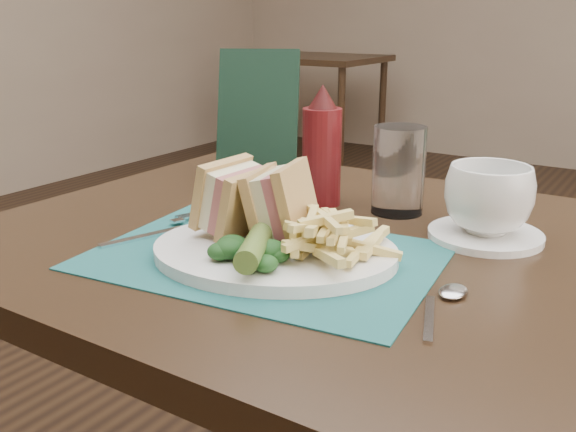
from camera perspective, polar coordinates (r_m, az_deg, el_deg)
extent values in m
cube|color=#1B5757|center=(0.79, -2.08, -3.60)|extent=(0.45, 0.34, 0.00)
cylinder|color=#4B6B28|center=(0.72, -2.94, -2.59)|extent=(0.08, 0.12, 0.03)
cylinder|color=white|center=(0.89, 17.11, -1.64)|extent=(0.19, 0.19, 0.01)
imported|color=white|center=(0.88, 17.41, 1.45)|extent=(0.15, 0.15, 0.09)
cylinder|color=white|center=(0.96, 9.80, 4.04)|extent=(0.10, 0.10, 0.13)
cube|color=black|center=(1.15, -2.69, 8.90)|extent=(0.17, 0.14, 0.23)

